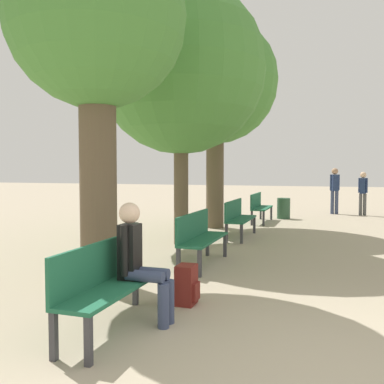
{
  "coord_description": "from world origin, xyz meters",
  "views": [
    {
      "loc": [
        -0.02,
        -3.43,
        1.69
      ],
      "look_at": [
        -2.84,
        5.03,
        1.21
      ],
      "focal_mm": 40.0,
      "sensor_mm": 36.0,
      "label": 1
    }
  ],
  "objects_px": {
    "tree_row_1": "(181,70)",
    "pedestrian_mid": "(363,191)",
    "backpack": "(187,285)",
    "tree_row_2": "(215,83)",
    "person_seated": "(140,259)",
    "pedestrian_far": "(335,188)",
    "bench_row_0": "(108,278)",
    "bench_row_1": "(199,234)",
    "tree_row_0": "(96,26)",
    "bench_row_2": "(238,216)",
    "bench_row_3": "(259,205)",
    "trash_bin": "(284,208)"
  },
  "relations": [
    {
      "from": "person_seated",
      "to": "backpack",
      "type": "bearing_deg",
      "value": 69.38
    },
    {
      "from": "bench_row_2",
      "to": "trash_bin",
      "type": "xyz_separation_m",
      "value": [
        0.62,
        4.45,
        -0.19
      ]
    },
    {
      "from": "bench_row_2",
      "to": "person_seated",
      "type": "bearing_deg",
      "value": -87.81
    },
    {
      "from": "tree_row_2",
      "to": "backpack",
      "type": "relative_size",
      "value": 12.02
    },
    {
      "from": "tree_row_2",
      "to": "pedestrian_far",
      "type": "height_order",
      "value": "tree_row_2"
    },
    {
      "from": "bench_row_3",
      "to": "tree_row_0",
      "type": "height_order",
      "value": "tree_row_0"
    },
    {
      "from": "tree_row_1",
      "to": "pedestrian_far",
      "type": "relative_size",
      "value": 3.34
    },
    {
      "from": "tree_row_2",
      "to": "backpack",
      "type": "xyz_separation_m",
      "value": [
        1.54,
        -6.91,
        -3.9
      ]
    },
    {
      "from": "bench_row_0",
      "to": "pedestrian_far",
      "type": "height_order",
      "value": "pedestrian_far"
    },
    {
      "from": "bench_row_0",
      "to": "backpack",
      "type": "bearing_deg",
      "value": 63.39
    },
    {
      "from": "bench_row_0",
      "to": "trash_bin",
      "type": "height_order",
      "value": "bench_row_0"
    },
    {
      "from": "pedestrian_far",
      "to": "tree_row_0",
      "type": "bearing_deg",
      "value": -106.05
    },
    {
      "from": "tree_row_2",
      "to": "pedestrian_mid",
      "type": "height_order",
      "value": "tree_row_2"
    },
    {
      "from": "bench_row_0",
      "to": "tree_row_1",
      "type": "relative_size",
      "value": 0.3
    },
    {
      "from": "tree_row_0",
      "to": "tree_row_1",
      "type": "height_order",
      "value": "tree_row_1"
    },
    {
      "from": "pedestrian_far",
      "to": "tree_row_1",
      "type": "bearing_deg",
      "value": -112.64
    },
    {
      "from": "tree_row_2",
      "to": "pedestrian_far",
      "type": "bearing_deg",
      "value": 56.75
    },
    {
      "from": "pedestrian_mid",
      "to": "trash_bin",
      "type": "relative_size",
      "value": 2.25
    },
    {
      "from": "pedestrian_mid",
      "to": "tree_row_2",
      "type": "bearing_deg",
      "value": -131.61
    },
    {
      "from": "bench_row_1",
      "to": "backpack",
      "type": "xyz_separation_m",
      "value": [
        0.52,
        -2.16,
        -0.3
      ]
    },
    {
      "from": "tree_row_1",
      "to": "trash_bin",
      "type": "bearing_deg",
      "value": 74.04
    },
    {
      "from": "tree_row_0",
      "to": "tree_row_1",
      "type": "relative_size",
      "value": 0.89
    },
    {
      "from": "bench_row_1",
      "to": "tree_row_0",
      "type": "distance_m",
      "value": 3.74
    },
    {
      "from": "bench_row_0",
      "to": "tree_row_1",
      "type": "distance_m",
      "value": 6.16
    },
    {
      "from": "bench_row_0",
      "to": "tree_row_1",
      "type": "xyz_separation_m",
      "value": [
        -1.02,
        5.08,
        3.34
      ]
    },
    {
      "from": "bench_row_2",
      "to": "person_seated",
      "type": "xyz_separation_m",
      "value": [
        0.23,
        -6.1,
        0.16
      ]
    },
    {
      "from": "tree_row_2",
      "to": "person_seated",
      "type": "relative_size",
      "value": 4.5
    },
    {
      "from": "tree_row_1",
      "to": "backpack",
      "type": "bearing_deg",
      "value": -69.2
    },
    {
      "from": "bench_row_1",
      "to": "pedestrian_far",
      "type": "relative_size",
      "value": 1.0
    },
    {
      "from": "bench_row_1",
      "to": "tree_row_0",
      "type": "bearing_deg",
      "value": -121.53
    },
    {
      "from": "bench_row_0",
      "to": "pedestrian_far",
      "type": "bearing_deg",
      "value": 80.06
    },
    {
      "from": "person_seated",
      "to": "pedestrian_far",
      "type": "height_order",
      "value": "pedestrian_far"
    },
    {
      "from": "person_seated",
      "to": "pedestrian_mid",
      "type": "height_order",
      "value": "pedestrian_mid"
    },
    {
      "from": "bench_row_3",
      "to": "tree_row_0",
      "type": "xyz_separation_m",
      "value": [
        -1.02,
        -8.04,
        3.2
      ]
    },
    {
      "from": "trash_bin",
      "to": "tree_row_2",
      "type": "bearing_deg",
      "value": -119.73
    },
    {
      "from": "tree_row_1",
      "to": "pedestrian_mid",
      "type": "distance_m",
      "value": 9.27
    },
    {
      "from": "pedestrian_far",
      "to": "bench_row_3",
      "type": "bearing_deg",
      "value": -123.78
    },
    {
      "from": "backpack",
      "to": "pedestrian_mid",
      "type": "height_order",
      "value": "pedestrian_mid"
    },
    {
      "from": "bench_row_0",
      "to": "tree_row_0",
      "type": "bearing_deg",
      "value": 123.64
    },
    {
      "from": "bench_row_3",
      "to": "trash_bin",
      "type": "xyz_separation_m",
      "value": [
        0.62,
        1.26,
        -0.19
      ]
    },
    {
      "from": "tree_row_2",
      "to": "trash_bin",
      "type": "xyz_separation_m",
      "value": [
        1.64,
        2.88,
        -3.79
      ]
    },
    {
      "from": "bench_row_2",
      "to": "person_seated",
      "type": "height_order",
      "value": "person_seated"
    },
    {
      "from": "bench_row_3",
      "to": "backpack",
      "type": "xyz_separation_m",
      "value": [
        0.52,
        -8.54,
        -0.3
      ]
    },
    {
      "from": "bench_row_2",
      "to": "pedestrian_mid",
      "type": "distance_m",
      "value": 7.16
    },
    {
      "from": "bench_row_0",
      "to": "trash_bin",
      "type": "distance_m",
      "value": 10.84
    },
    {
      "from": "bench_row_2",
      "to": "tree_row_2",
      "type": "bearing_deg",
      "value": 122.99
    },
    {
      "from": "bench_row_2",
      "to": "tree_row_1",
      "type": "relative_size",
      "value": 0.3
    },
    {
      "from": "backpack",
      "to": "tree_row_2",
      "type": "bearing_deg",
      "value": 102.53
    },
    {
      "from": "bench_row_0",
      "to": "bench_row_1",
      "type": "distance_m",
      "value": 3.19
    },
    {
      "from": "bench_row_3",
      "to": "bench_row_2",
      "type": "bearing_deg",
      "value": -90.0
    }
  ]
}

